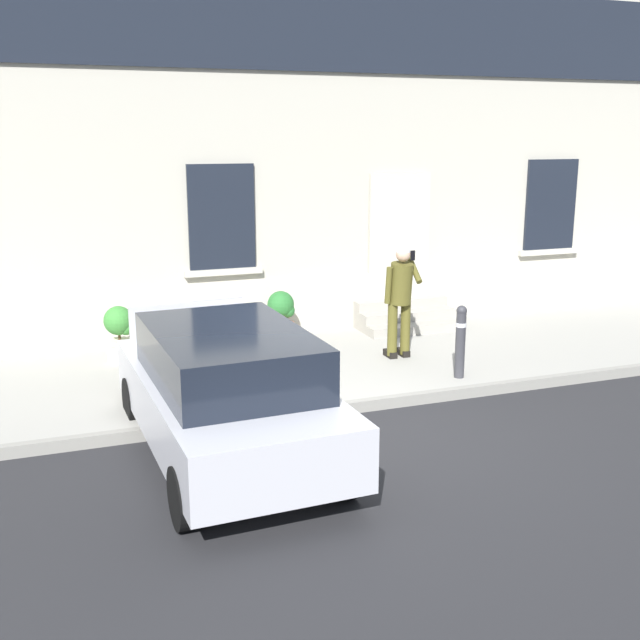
{
  "coord_description": "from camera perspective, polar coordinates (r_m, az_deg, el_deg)",
  "views": [
    {
      "loc": [
        -3.32,
        -7.74,
        3.52
      ],
      "look_at": [
        0.13,
        1.6,
        1.1
      ],
      "focal_mm": 43.18,
      "sensor_mm": 36.0,
      "label": 1
    }
  ],
  "objects": [
    {
      "name": "ground_plane",
      "position": [
        9.13,
        2.73,
        -9.04
      ],
      "size": [
        80.0,
        80.0,
        0.0
      ],
      "primitive_type": "plane",
      "color": "#232326"
    },
    {
      "name": "sidewalk",
      "position": [
        11.57,
        -2.69,
        -3.67
      ],
      "size": [
        24.0,
        3.6,
        0.15
      ],
      "primitive_type": "cube",
      "color": "#99968E",
      "rests_on": "ground"
    },
    {
      "name": "curb_edge",
      "position": [
        9.91,
        0.6,
        -6.68
      ],
      "size": [
        24.0,
        0.12,
        0.15
      ],
      "primitive_type": "cube",
      "color": "gray",
      "rests_on": "ground"
    },
    {
      "name": "building_facade",
      "position": [
        13.45,
        -6.17,
        14.47
      ],
      "size": [
        24.0,
        1.52,
        7.5
      ],
      "color": "#B2AD9E",
      "rests_on": "ground"
    },
    {
      "name": "entrance_stoop",
      "position": [
        13.78,
        6.33,
        0.22
      ],
      "size": [
        1.75,
        0.96,
        0.48
      ],
      "color": "#9E998E",
      "rests_on": "sidewalk"
    },
    {
      "name": "hatchback_car_silver",
      "position": [
        8.5,
        -6.97,
        -5.19
      ],
      "size": [
        1.92,
        4.13,
        1.5
      ],
      "color": "#B7B7BF",
      "rests_on": "ground"
    },
    {
      "name": "bollard_near_person",
      "position": [
        10.97,
        10.37,
        -1.39
      ],
      "size": [
        0.15,
        0.15,
        1.04
      ],
      "color": "#333338",
      "rests_on": "sidewalk"
    },
    {
      "name": "person_on_phone",
      "position": [
        11.72,
        5.99,
        1.92
      ],
      "size": [
        0.51,
        0.48,
        1.75
      ],
      "rotation": [
        0.0,
        0.0,
        -0.16
      ],
      "color": "#514C1E",
      "rests_on": "sidewalk"
    },
    {
      "name": "planter_cream",
      "position": [
        11.96,
        -14.62,
        -0.9
      ],
      "size": [
        0.44,
        0.44,
        0.86
      ],
      "color": "beige",
      "rests_on": "sidewalk"
    },
    {
      "name": "planter_terracotta",
      "position": [
        12.68,
        -2.87,
        0.35
      ],
      "size": [
        0.44,
        0.44,
        0.86
      ],
      "color": "#B25B38",
      "rests_on": "sidewalk"
    }
  ]
}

